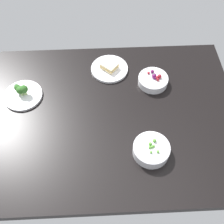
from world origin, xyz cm
name	(u,v)px	position (x,y,z in cm)	size (l,w,h in cm)	color
dining_table	(112,117)	(0.00, 0.00, 2.00)	(125.47, 93.88, 4.00)	black
bowl_peas	(151,150)	(16.30, -21.49, 6.87)	(16.38, 16.38, 6.56)	silver
bowl_berries	(153,80)	(22.51, 19.03, 6.40)	(15.70, 15.70, 6.11)	silver
plate_broccoli	(23,94)	(-44.92, 13.46, 5.87)	(19.55, 19.55, 7.37)	silver
plate_sandwich	(109,68)	(-0.42, 29.68, 5.25)	(20.17, 20.17, 4.58)	silver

